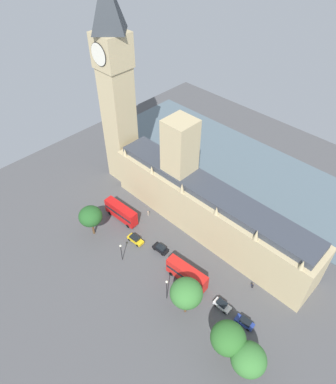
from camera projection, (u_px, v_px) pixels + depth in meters
ground_plane at (202, 233)px, 92.74m from camera, size 129.32×129.32×0.00m
river_thames at (266, 179)px, 108.89m from camera, size 32.12×116.39×0.25m
parliament_building at (205, 204)px, 89.02m from camera, size 10.54×59.32×28.97m
clock_tower at (116, 86)px, 91.13m from camera, size 8.07×8.07×57.20m
double_decker_bus_corner at (121, 212)px, 94.79m from camera, size 3.08×10.61×4.75m
car_yellow_cab_leading at (135, 239)px, 89.94m from camera, size 2.13×4.64×1.74m
car_black_under_trees at (161, 249)px, 87.70m from camera, size 2.14×4.26×1.74m
double_decker_bus_near_tower at (187, 274)px, 80.07m from camera, size 3.31×10.66×4.75m
car_white_opposite_hall at (222, 305)px, 76.21m from camera, size 1.95×4.07×1.74m
car_blue_kerbside at (245, 322)px, 73.28m from camera, size 2.15×4.30×1.74m
pedestrian_far_end at (148, 213)px, 97.04m from camera, size 0.68×0.66×1.62m
pedestrian_by_river_gate at (253, 286)px, 80.02m from camera, size 0.49×0.59×1.52m
plane_tree_midblock at (249, 359)px, 62.49m from camera, size 6.57×6.57×9.03m
plane_tree_trailing at (228, 338)px, 64.34m from camera, size 6.70×6.70×10.10m
plane_tree_slot_10 at (186, 293)px, 71.20m from camera, size 6.88×6.88×10.21m
plane_tree_slot_11 at (90, 216)px, 88.25m from camera, size 6.03×6.03×9.10m
street_lamp_slot_12 at (121, 249)px, 83.61m from camera, size 0.56×0.56×5.61m
street_lamp_slot_13 at (167, 287)px, 75.24m from camera, size 0.56×0.56×6.83m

